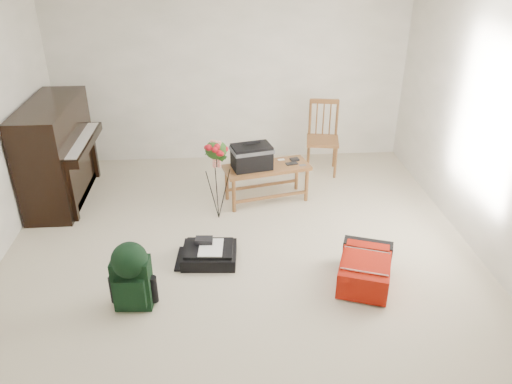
{
  "coord_description": "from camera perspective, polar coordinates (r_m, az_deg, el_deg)",
  "views": [
    {
      "loc": [
        -0.16,
        -4.25,
        3.04
      ],
      "look_at": [
        0.18,
        0.35,
        0.63
      ],
      "focal_mm": 35.0,
      "sensor_mm": 36.0,
      "label": 1
    }
  ],
  "objects": [
    {
      "name": "flower_stand",
      "position": [
        5.77,
        -4.44,
        1.33
      ],
      "size": [
        0.41,
        0.41,
        1.02
      ],
      "rotation": [
        0.0,
        0.0,
        -0.36
      ],
      "color": "black",
      "rests_on": "floor"
    },
    {
      "name": "floor",
      "position": [
        5.23,
        -1.68,
        -8.02
      ],
      "size": [
        5.0,
        5.5,
        0.01
      ],
      "primitive_type": "cube",
      "color": "#C0B09A",
      "rests_on": "ground"
    },
    {
      "name": "ceiling",
      "position": [
        4.28,
        -2.17,
        20.3
      ],
      "size": [
        5.0,
        5.5,
        0.01
      ],
      "primitive_type": "cube",
      "color": "white",
      "rests_on": "wall_back"
    },
    {
      "name": "red_suitcase",
      "position": [
        5.01,
        12.18,
        -8.27
      ],
      "size": [
        0.67,
        0.83,
        0.3
      ],
      "rotation": [
        0.0,
        0.0,
        -0.35
      ],
      "color": "#A21606",
      "rests_on": "floor"
    },
    {
      "name": "green_backpack",
      "position": [
        4.6,
        -14.08,
        -8.97
      ],
      "size": [
        0.35,
        0.32,
        0.66
      ],
      "rotation": [
        0.0,
        0.0,
        -0.07
      ],
      "color": "black",
      "rests_on": "floor"
    },
    {
      "name": "bench",
      "position": [
        6.12,
        0.01,
        3.8
      ],
      "size": [
        1.12,
        0.65,
        0.81
      ],
      "rotation": [
        0.0,
        0.0,
        0.23
      ],
      "color": "brown",
      "rests_on": "floor"
    },
    {
      "name": "wall_right",
      "position": [
        5.32,
        26.2,
        5.01
      ],
      "size": [
        0.04,
        5.5,
        2.5
      ],
      "primitive_type": "cube",
      "color": "white",
      "rests_on": "floor"
    },
    {
      "name": "wall_back",
      "position": [
        7.22,
        -2.9,
        13.2
      ],
      "size": [
        5.0,
        0.04,
        2.5
      ],
      "primitive_type": "cube",
      "color": "white",
      "rests_on": "floor"
    },
    {
      "name": "black_duffel",
      "position": [
        5.22,
        -5.37,
        -7.03
      ],
      "size": [
        0.58,
        0.48,
        0.23
      ],
      "rotation": [
        0.0,
        0.0,
        -0.07
      ],
      "color": "black",
      "rests_on": "floor"
    },
    {
      "name": "dining_chair",
      "position": [
        7.04,
        7.57,
        6.11
      ],
      "size": [
        0.5,
        0.5,
        1.01
      ],
      "rotation": [
        0.0,
        0.0,
        -0.17
      ],
      "color": "brown",
      "rests_on": "floor"
    },
    {
      "name": "piano",
      "position": [
        6.65,
        -21.68,
        4.02
      ],
      "size": [
        0.71,
        1.5,
        1.25
      ],
      "color": "black",
      "rests_on": "floor"
    }
  ]
}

